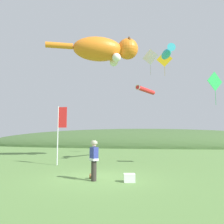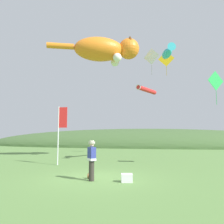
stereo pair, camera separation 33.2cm
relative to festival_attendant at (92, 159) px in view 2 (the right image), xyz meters
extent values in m
plane|color=#5B8442|center=(0.02, 0.61, -0.95)|extent=(120.00, 120.00, 0.00)
ellipsoid|color=#426033|center=(0.02, 29.15, -0.95)|extent=(59.42, 14.67, 6.08)
cylinder|color=#332D28|center=(0.00, 0.00, -0.51)|extent=(0.24, 0.24, 0.88)
cube|color=navy|center=(0.00, 0.00, 0.23)|extent=(0.45, 0.46, 0.60)
cube|color=white|center=(0.00, 0.00, -0.01)|extent=(0.47, 0.49, 0.10)
sphere|color=beige|center=(0.00, 0.00, 0.64)|extent=(0.20, 0.20, 0.20)
cylinder|color=#B2AD99|center=(0.00, 0.00, 0.73)|extent=(0.30, 0.30, 0.09)
cylinder|color=#B2AD99|center=(0.00, 0.00, 0.79)|extent=(0.20, 0.20, 0.07)
cylinder|color=olive|center=(-0.25, 0.47, -0.83)|extent=(0.10, 0.18, 0.18)
cylinder|color=brown|center=(-0.30, 0.47, -0.83)|extent=(0.02, 0.24, 0.24)
cylinder|color=brown|center=(-0.20, 0.47, -0.83)|extent=(0.02, 0.24, 0.24)
cube|color=white|center=(1.57, 0.04, -0.80)|extent=(0.53, 0.40, 0.30)
cube|color=white|center=(1.57, 0.04, -0.62)|extent=(0.54, 0.41, 0.06)
cylinder|color=silver|center=(-3.68, 4.41, 1.02)|extent=(0.08, 0.08, 3.96)
cube|color=red|center=(-3.36, 4.41, 2.25)|extent=(0.60, 0.03, 1.40)
ellipsoid|color=orange|center=(-1.75, 7.82, 8.30)|extent=(4.70, 3.49, 2.00)
ellipsoid|color=white|center=(-1.56, 7.89, 7.94)|extent=(2.98, 2.06, 1.10)
sphere|color=orange|center=(0.70, 8.70, 8.50)|extent=(1.80, 1.80, 1.80)
cone|color=#522A0A|center=(0.53, 9.16, 9.15)|extent=(0.82, 0.82, 0.60)
cone|color=#522A0A|center=(0.87, 8.23, 9.15)|extent=(0.82, 0.82, 0.60)
sphere|color=white|center=(-0.56, 8.89, 7.45)|extent=(0.72, 0.72, 0.72)
sphere|color=white|center=(-0.16, 7.75, 7.45)|extent=(0.72, 0.72, 0.72)
cylinder|color=orange|center=(-4.76, 6.74, 8.40)|extent=(2.24, 1.20, 0.48)
ellipsoid|color=#33B2CC|center=(3.76, 6.28, 6.93)|extent=(0.90, 1.69, 0.57)
cone|color=#33B2CC|center=(3.96, 5.23, 6.93)|extent=(0.66, 0.62, 0.57)
cone|color=#33B2CC|center=(3.75, 6.33, 7.17)|extent=(0.31, 0.31, 0.27)
sphere|color=black|center=(3.85, 6.83, 6.98)|extent=(0.13, 0.13, 0.13)
cylinder|color=red|center=(2.21, 8.34, 4.73)|extent=(1.55, 2.64, 0.36)
torus|color=white|center=(1.59, 7.10, 4.73)|extent=(0.42, 0.25, 0.44)
cube|color=yellow|center=(4.01, 11.71, 8.44)|extent=(1.54, 0.16, 1.55)
cylinder|color=black|center=(4.01, 11.73, 8.44)|extent=(1.04, 0.11, 0.02)
cube|color=#A98511|center=(4.01, 11.71, 7.22)|extent=(0.03, 0.01, 0.90)
cube|color=white|center=(2.63, 9.14, 7.83)|extent=(1.36, 0.56, 1.46)
cylinder|color=black|center=(2.63, 9.15, 7.83)|extent=(0.91, 0.38, 0.02)
cube|color=#A9A9A9|center=(2.63, 9.14, 6.66)|extent=(0.03, 0.02, 0.90)
cube|color=green|center=(6.62, 4.96, 4.47)|extent=(1.08, 0.70, 1.27)
cylinder|color=black|center=(6.62, 4.98, 4.47)|extent=(0.73, 0.47, 0.02)
cube|color=#1A7C35|center=(6.62, 4.96, 3.38)|extent=(0.03, 0.02, 0.90)
camera|label=1|loc=(2.48, -9.59, 1.09)|focal=35.00mm
camera|label=2|loc=(2.81, -9.53, 1.09)|focal=35.00mm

